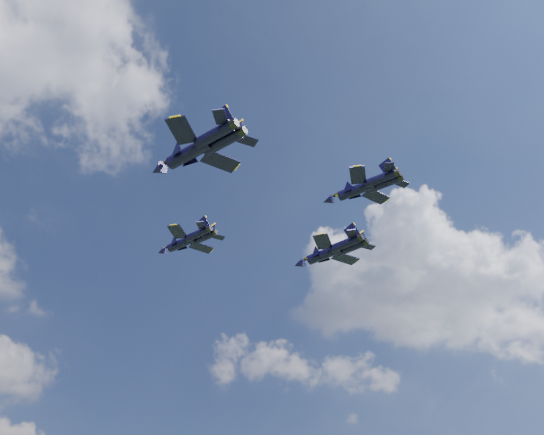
{
  "coord_description": "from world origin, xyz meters",
  "views": [
    {
      "loc": [
        -44.4,
        -67.15,
        3.43
      ],
      "look_at": [
        2.92,
        0.02,
        61.58
      ],
      "focal_mm": 40.0,
      "sensor_mm": 36.0,
      "label": 1
    }
  ],
  "objects": [
    {
      "name": "jet_left",
      "position": [
        -16.35,
        -5.9,
        61.6
      ],
      "size": [
        13.41,
        18.33,
        4.32
      ],
      "rotation": [
        0.0,
        0.0,
        0.32
      ],
      "color": "black"
    },
    {
      "name": "jet_lead",
      "position": [
        -5.24,
        17.08,
        62.42
      ],
      "size": [
        10.38,
        14.26,
        3.36
      ],
      "rotation": [
        0.0,
        0.0,
        0.34
      ],
      "color": "black"
    },
    {
      "name": "jet_slot",
      "position": [
        8.61,
        -13.96,
        60.93
      ],
      "size": [
        10.19,
        14.15,
        3.35
      ],
      "rotation": [
        0.0,
        0.0,
        0.38
      ],
      "color": "black"
    },
    {
      "name": "jet_right",
      "position": [
        18.92,
        6.32,
        63.23
      ],
      "size": [
        12.5,
        16.94,
        3.99
      ],
      "rotation": [
        0.0,
        0.0,
        0.29
      ],
      "color": "black"
    }
  ]
}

